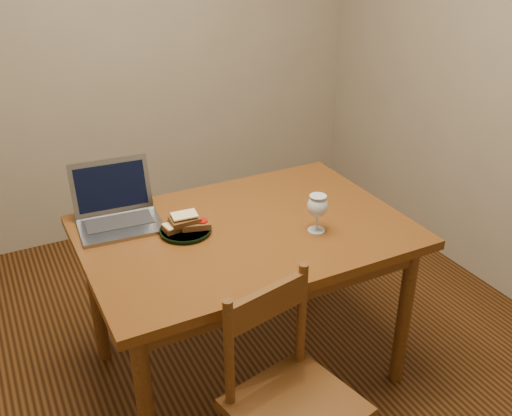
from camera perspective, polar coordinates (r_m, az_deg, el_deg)
name	(u,v)px	position (r m, az deg, el deg)	size (l,w,h in m)	color
floor	(234,376)	(2.72, -2.26, -16.48)	(3.20, 3.20, 0.02)	black
back_wall	(110,26)	(3.55, -14.35, 17.18)	(3.20, 0.02, 2.60)	gray
table	(246,246)	(2.36, -1.06, -3.81)	(1.30, 0.90, 0.74)	#48260C
chair	(291,392)	(2.00, 3.53, -17.93)	(0.46, 0.45, 0.42)	#45260E
plate	(186,231)	(2.30, -7.04, -2.26)	(0.21, 0.21, 0.02)	black
sandwich_cheese	(176,226)	(2.28, -7.98, -1.80)	(0.10, 0.06, 0.03)	#381E0C
sandwich_tomato	(196,224)	(2.29, -6.06, -1.57)	(0.11, 0.07, 0.04)	#381E0C
sandwich_top	(185,219)	(2.27, -7.16, -1.09)	(0.12, 0.07, 0.04)	#381E0C
milk_glass	(317,213)	(2.27, 6.14, -0.54)	(0.08, 0.08, 0.16)	white
laptop	(116,207)	(2.41, -13.81, 0.10)	(0.35, 0.32, 0.24)	slate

